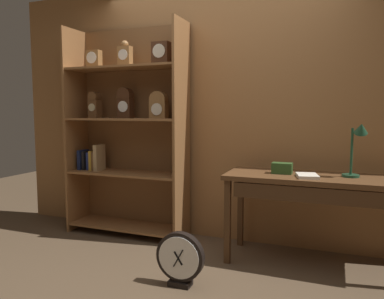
{
  "coord_description": "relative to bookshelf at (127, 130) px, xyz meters",
  "views": [
    {
      "loc": [
        1.09,
        -2.3,
        1.29
      ],
      "look_at": [
        -0.07,
        0.67,
        0.97
      ],
      "focal_mm": 34.59,
      "sensor_mm": 36.0,
      "label": 1
    }
  ],
  "objects": [
    {
      "name": "back_wood_panel",
      "position": [
        0.96,
        0.21,
        0.2
      ],
      "size": [
        4.8,
        0.05,
        2.6
      ],
      "primitive_type": "cube",
      "color": "#9E6B3D",
      "rests_on": "ground"
    },
    {
      "name": "workbench",
      "position": [
        1.9,
        -0.2,
        -0.43
      ],
      "size": [
        1.47,
        0.56,
        0.76
      ],
      "color": "brown",
      "rests_on": "ground"
    },
    {
      "name": "desk_lamp",
      "position": [
        2.21,
        -0.15,
        -0.06
      ],
      "size": [
        0.19,
        0.19,
        0.46
      ],
      "color": "#1E472D",
      "rests_on": "workbench"
    },
    {
      "name": "open_repair_manual",
      "position": [
        1.84,
        -0.27,
        -0.32
      ],
      "size": [
        0.21,
        0.25,
        0.02
      ],
      "primitive_type": "cube",
      "rotation": [
        0.0,
        0.0,
        0.23
      ],
      "color": "silver",
      "rests_on": "workbench"
    },
    {
      "name": "ground_plane",
      "position": [
        0.96,
        -1.07,
        -1.1
      ],
      "size": [
        10.0,
        10.0,
        0.0
      ],
      "primitive_type": "plane",
      "color": "brown"
    },
    {
      "name": "round_clock_large",
      "position": [
        1.0,
        -0.94,
        -0.89
      ],
      "size": [
        0.37,
        0.11,
        0.41
      ],
      "color": "black",
      "rests_on": "ground"
    },
    {
      "name": "bookshelf",
      "position": [
        0.0,
        0.0,
        0.0
      ],
      "size": [
        1.28,
        0.4,
        2.17
      ],
      "color": "brown",
      "rests_on": "ground"
    },
    {
      "name": "toolbox_small",
      "position": [
        1.63,
        -0.16,
        -0.29
      ],
      "size": [
        0.17,
        0.11,
        0.09
      ],
      "primitive_type": "cube",
      "color": "#2D5123",
      "rests_on": "workbench"
    }
  ]
}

